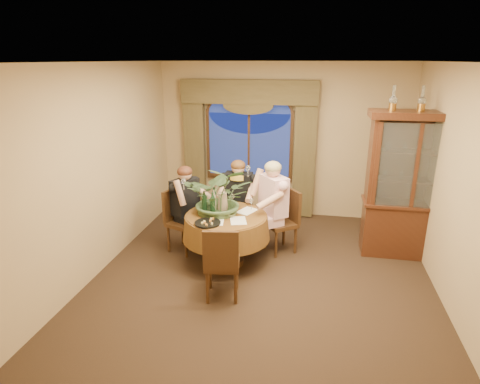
% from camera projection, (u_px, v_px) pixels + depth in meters
% --- Properties ---
extents(floor, '(5.00, 5.00, 0.00)m').
position_uv_depth(floor, '(262.00, 278.00, 5.46)').
color(floor, black).
rests_on(floor, ground).
extents(wall_back, '(4.50, 0.00, 4.50)m').
position_uv_depth(wall_back, '(282.00, 141.00, 7.35)').
color(wall_back, tan).
rests_on(wall_back, ground).
extents(wall_right, '(0.00, 5.00, 5.00)m').
position_uv_depth(wall_right, '(457.00, 190.00, 4.62)').
color(wall_right, tan).
rests_on(wall_right, ground).
extents(ceiling, '(5.00, 5.00, 0.00)m').
position_uv_depth(ceiling, '(266.00, 62.00, 4.58)').
color(ceiling, white).
rests_on(ceiling, wall_back).
extents(window, '(1.62, 0.10, 1.32)m').
position_uv_depth(window, '(249.00, 146.00, 7.42)').
color(window, navy).
rests_on(window, wall_back).
extents(arched_transom, '(1.60, 0.06, 0.44)m').
position_uv_depth(arched_transom, '(249.00, 103.00, 7.18)').
color(arched_transom, navy).
rests_on(arched_transom, wall_back).
extents(drapery_left, '(0.38, 0.14, 2.32)m').
position_uv_depth(drapery_left, '(195.00, 151.00, 7.60)').
color(drapery_left, '#453A1F').
rests_on(drapery_left, floor).
extents(drapery_right, '(0.38, 0.14, 2.32)m').
position_uv_depth(drapery_right, '(305.00, 155.00, 7.23)').
color(drapery_right, '#453A1F').
rests_on(drapery_right, floor).
extents(swag_valance, '(2.45, 0.16, 0.42)m').
position_uv_depth(swag_valance, '(249.00, 92.00, 7.04)').
color(swag_valance, '#453A1F').
rests_on(swag_valance, wall_back).
extents(dining_table, '(1.57, 1.57, 0.75)m').
position_uv_depth(dining_table, '(226.00, 239.00, 5.75)').
color(dining_table, maroon).
rests_on(dining_table, floor).
extents(china_cabinet, '(1.33, 0.53, 2.16)m').
position_uv_depth(china_cabinet, '(410.00, 186.00, 5.80)').
color(china_cabinet, '#34170D').
rests_on(china_cabinet, floor).
extents(oil_lamp_left, '(0.11, 0.11, 0.34)m').
position_uv_depth(oil_lamp_left, '(393.00, 98.00, 5.47)').
color(oil_lamp_left, '#A5722D').
rests_on(oil_lamp_left, china_cabinet).
extents(oil_lamp_center, '(0.11, 0.11, 0.34)m').
position_uv_depth(oil_lamp_center, '(422.00, 98.00, 5.41)').
color(oil_lamp_center, '#A5722D').
rests_on(oil_lamp_center, china_cabinet).
extents(oil_lamp_right, '(0.11, 0.11, 0.34)m').
position_uv_depth(oil_lamp_right, '(452.00, 99.00, 5.34)').
color(oil_lamp_right, '#A5722D').
rests_on(oil_lamp_right, china_cabinet).
extents(chair_right, '(0.59, 0.59, 0.96)m').
position_uv_depth(chair_right, '(281.00, 222.00, 6.08)').
color(chair_right, black).
rests_on(chair_right, floor).
extents(chair_back_right, '(0.46, 0.46, 0.96)m').
position_uv_depth(chair_back_right, '(233.00, 210.00, 6.56)').
color(chair_back_right, black).
rests_on(chair_back_right, floor).
extents(chair_back, '(0.54, 0.54, 0.96)m').
position_uv_depth(chair_back, '(184.00, 221.00, 6.10)').
color(chair_back, black).
rests_on(chair_back, floor).
extents(chair_front_left, '(0.48, 0.48, 0.96)m').
position_uv_depth(chair_front_left, '(222.00, 261.00, 4.90)').
color(chair_front_left, black).
rests_on(chair_front_left, floor).
extents(person_pink, '(0.69, 0.70, 1.44)m').
position_uv_depth(person_pink, '(273.00, 208.00, 5.99)').
color(person_pink, beige).
rests_on(person_pink, floor).
extents(person_back, '(0.61, 0.62, 1.33)m').
position_uv_depth(person_back, '(185.00, 208.00, 6.15)').
color(person_back, black).
rests_on(person_back, floor).
extents(person_scarf, '(0.49, 0.45, 1.35)m').
position_uv_depth(person_scarf, '(238.00, 200.00, 6.43)').
color(person_scarf, black).
rests_on(person_scarf, floor).
extents(stoneware_vase, '(0.16, 0.16, 0.29)m').
position_uv_depth(stoneware_vase, '(223.00, 203.00, 5.67)').
color(stoneware_vase, gray).
rests_on(stoneware_vase, dining_table).
extents(centerpiece_plant, '(0.94, 1.05, 0.82)m').
position_uv_depth(centerpiece_plant, '(220.00, 171.00, 5.53)').
color(centerpiece_plant, '#3D5934').
rests_on(centerpiece_plant, dining_table).
extents(olive_bowl, '(0.17, 0.17, 0.05)m').
position_uv_depth(olive_bowl, '(229.00, 215.00, 5.56)').
color(olive_bowl, '#4E5B32').
rests_on(olive_bowl, dining_table).
extents(cheese_platter, '(0.35, 0.35, 0.02)m').
position_uv_depth(cheese_platter, '(208.00, 223.00, 5.32)').
color(cheese_platter, black).
rests_on(cheese_platter, dining_table).
extents(wine_bottle_0, '(0.07, 0.07, 0.33)m').
position_uv_depth(wine_bottle_0, '(204.00, 202.00, 5.65)').
color(wine_bottle_0, black).
rests_on(wine_bottle_0, dining_table).
extents(wine_bottle_1, '(0.07, 0.07, 0.33)m').
position_uv_depth(wine_bottle_1, '(213.00, 204.00, 5.58)').
color(wine_bottle_1, black).
rests_on(wine_bottle_1, dining_table).
extents(wine_bottle_2, '(0.07, 0.07, 0.33)m').
position_uv_depth(wine_bottle_2, '(214.00, 202.00, 5.66)').
color(wine_bottle_2, tan).
rests_on(wine_bottle_2, dining_table).
extents(wine_bottle_3, '(0.07, 0.07, 0.33)m').
position_uv_depth(wine_bottle_3, '(214.00, 198.00, 5.80)').
color(wine_bottle_3, black).
rests_on(wine_bottle_3, dining_table).
extents(tasting_paper_0, '(0.28, 0.35, 0.00)m').
position_uv_depth(tasting_paper_0, '(238.00, 221.00, 5.42)').
color(tasting_paper_0, white).
rests_on(tasting_paper_0, dining_table).
extents(tasting_paper_1, '(0.32, 0.36, 0.00)m').
position_uv_depth(tasting_paper_1, '(247.00, 211.00, 5.76)').
color(tasting_paper_1, white).
rests_on(tasting_paper_1, dining_table).
extents(tasting_paper_2, '(0.25, 0.33, 0.00)m').
position_uv_depth(tasting_paper_2, '(216.00, 221.00, 5.40)').
color(tasting_paper_2, white).
rests_on(tasting_paper_2, dining_table).
extents(wine_glass_person_pink, '(0.07, 0.07, 0.18)m').
position_uv_depth(wine_glass_person_pink, '(251.00, 204.00, 5.79)').
color(wine_glass_person_pink, silver).
rests_on(wine_glass_person_pink, dining_table).
extents(wine_glass_person_back, '(0.07, 0.07, 0.18)m').
position_uv_depth(wine_glass_person_back, '(205.00, 203.00, 5.85)').
color(wine_glass_person_back, silver).
rests_on(wine_glass_person_back, dining_table).
extents(wine_glass_person_scarf, '(0.07, 0.07, 0.18)m').
position_uv_depth(wine_glass_person_scarf, '(232.00, 199.00, 5.98)').
color(wine_glass_person_scarf, silver).
rests_on(wine_glass_person_scarf, dining_table).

